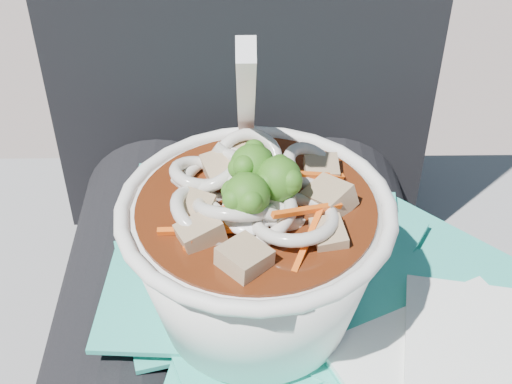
{
  "coord_description": "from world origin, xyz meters",
  "views": [
    {
      "loc": [
        0.0,
        -0.31,
        0.97
      ],
      "look_at": [
        0.01,
        0.01,
        0.72
      ],
      "focal_mm": 50.0,
      "sensor_mm": 36.0,
      "label": 1
    }
  ],
  "objects": [
    {
      "name": "person_body",
      "position": [
        0.0,
        0.09,
        0.55
      ],
      "size": [
        0.34,
        0.94,
        1.0
      ],
      "color": "black",
      "rests_on": "ground"
    },
    {
      "name": "plastic_bag",
      "position": [
        0.04,
        0.02,
        0.61
      ],
      "size": [
        0.31,
        0.39,
        0.02
      ],
      "color": "#2BB6A1",
      "rests_on": "lap"
    },
    {
      "name": "napkins",
      "position": [
        0.14,
        -0.05,
        0.62
      ],
      "size": [
        0.19,
        0.17,
        0.01
      ],
      "color": "white",
      "rests_on": "plastic_bag"
    },
    {
      "name": "udon_bowl",
      "position": [
        0.01,
        0.01,
        0.67
      ],
      "size": [
        0.18,
        0.18,
        0.2
      ],
      "color": "white",
      "rests_on": "plastic_bag"
    }
  ]
}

